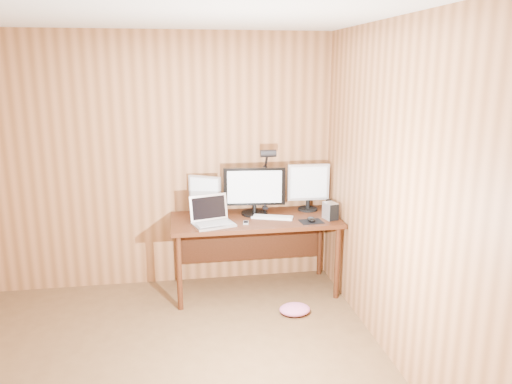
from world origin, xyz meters
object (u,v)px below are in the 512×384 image
object	(u,v)px
laptop	(211,217)
desk_lamp	(267,170)
monitor_right	(308,186)
monitor_center	(254,190)
speaker	(328,206)
mouse	(311,219)
keyboard	(272,217)
monitor_left	(205,194)
hard_drive	(330,211)
phone	(246,223)
desk	(254,228)

from	to	relation	value
laptop	desk_lamp	distance (m)	0.76
monitor_right	desk_lamp	distance (m)	0.45
monitor_center	speaker	distance (m)	0.76
mouse	monitor_right	bearing A→B (deg)	72.67
mouse	keyboard	bearing A→B (deg)	145.42
monitor_center	laptop	world-z (taller)	monitor_center
monitor_left	speaker	bearing A→B (deg)	23.74
hard_drive	desk_lamp	xyz separation A→B (m)	(-0.55, 0.37, 0.34)
speaker	desk_lamp	bearing A→B (deg)	166.92
mouse	phone	world-z (taller)	mouse
hard_drive	speaker	bearing A→B (deg)	63.84
phone	desk	bearing A→B (deg)	73.05
keyboard	hard_drive	bearing A→B (deg)	6.73
desk	desk_lamp	size ratio (longest dim) A/B	2.37
hard_drive	monitor_left	bearing A→B (deg)	148.94
keyboard	desk_lamp	size ratio (longest dim) A/B	0.61
monitor_center	desk_lamp	xyz separation A→B (m)	(0.14, 0.10, 0.17)
hard_drive	phone	size ratio (longest dim) A/B	1.58
keyboard	phone	xyz separation A→B (m)	(-0.27, -0.12, -0.00)
monitor_center	mouse	bearing A→B (deg)	-28.62
keyboard	phone	world-z (taller)	keyboard
desk	laptop	size ratio (longest dim) A/B	3.76
speaker	desk	bearing A→B (deg)	-179.09
desk_lamp	monitor_left	bearing A→B (deg)	-169.75
monitor_right	laptop	size ratio (longest dim) A/B	1.11
monitor_right	phone	bearing A→B (deg)	-151.76
desk	phone	bearing A→B (deg)	-116.76
monitor_right	mouse	bearing A→B (deg)	-98.27
monitor_center	hard_drive	xyz separation A→B (m)	(0.69, -0.27, -0.16)
monitor_left	hard_drive	bearing A→B (deg)	12.55
keyboard	phone	size ratio (longest dim) A/B	3.94
monitor_left	hard_drive	distance (m)	1.23
monitor_center	keyboard	world-z (taller)	monitor_center
desk_lamp	laptop	bearing A→B (deg)	-139.59
mouse	hard_drive	bearing A→B (deg)	8.24
desk	mouse	distance (m)	0.59
monitor_right	phone	world-z (taller)	monitor_right
monitor_center	mouse	xyz separation A→B (m)	(0.49, -0.33, -0.22)
laptop	mouse	size ratio (longest dim) A/B	3.67
hard_drive	speaker	xyz separation A→B (m)	(0.05, 0.23, -0.02)
monitor_center	phone	world-z (taller)	monitor_center
hard_drive	phone	xyz separation A→B (m)	(-0.81, -0.00, -0.07)
monitor_center	laptop	distance (m)	0.54
speaker	desk_lamp	world-z (taller)	desk_lamp
keyboard	mouse	distance (m)	0.38
keyboard	mouse	size ratio (longest dim) A/B	3.53
laptop	hard_drive	distance (m)	1.13
monitor_center	phone	bearing A→B (deg)	-108.94
speaker	phone	bearing A→B (deg)	-164.91
laptop	phone	world-z (taller)	laptop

